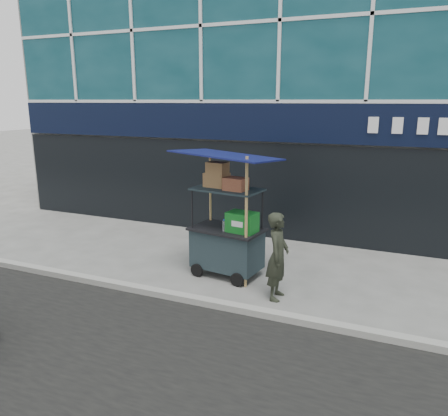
% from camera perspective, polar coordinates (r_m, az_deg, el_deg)
% --- Properties ---
extents(ground, '(80.00, 80.00, 0.00)m').
position_cam_1_polar(ground, '(7.86, -1.69, -11.99)').
color(ground, slate).
rests_on(ground, ground).
extents(curb, '(80.00, 0.18, 0.12)m').
position_cam_1_polar(curb, '(7.67, -2.33, -12.18)').
color(curb, '#96968E').
rests_on(curb, ground).
extents(building, '(16.00, 6.20, 12.00)m').
position_cam_1_polar(building, '(13.93, 11.19, 24.37)').
color(building, slate).
rests_on(building, ground).
extents(vendor_cart, '(2.03, 1.58, 2.52)m').
position_cam_1_polar(vendor_cart, '(8.62, 0.49, -3.26)').
color(vendor_cart, '#1A282D').
rests_on(vendor_cart, ground).
extents(vendor_man, '(0.40, 0.59, 1.57)m').
position_cam_1_polar(vendor_man, '(7.71, 7.03, -6.26)').
color(vendor_man, '#25291E').
rests_on(vendor_man, ground).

